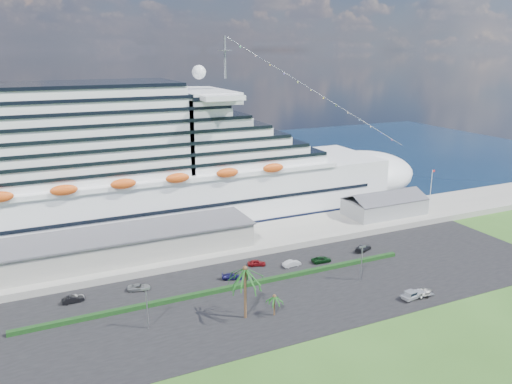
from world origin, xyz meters
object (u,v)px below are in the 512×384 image
cruise_ship (122,173)px  parked_car_3 (232,276)px  pickup_truck (413,294)px  boat_trailer (423,292)px

cruise_ship → parked_car_3: (15.47, -43.31, -15.91)m
parked_car_3 → cruise_ship: bearing=40.3°
cruise_ship → parked_car_3: size_ratio=41.66×
parked_car_3 → pickup_truck: bearing=-107.9°
pickup_truck → cruise_ship: bearing=124.3°
boat_trailer → pickup_truck: bearing=175.0°
pickup_truck → boat_trailer: (2.52, -0.22, 0.12)m
pickup_truck → boat_trailer: bearing=-5.0°
cruise_ship → boat_trailer: size_ratio=31.45×
pickup_truck → parked_car_3: bearing=141.5°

